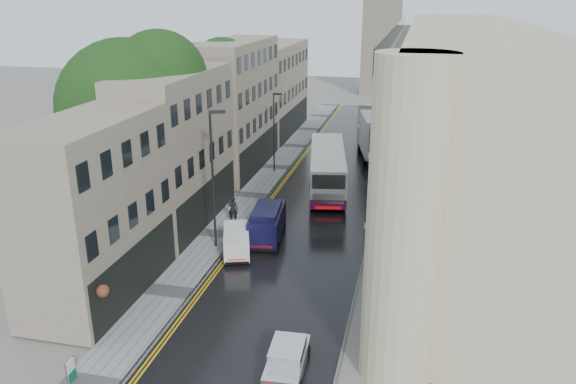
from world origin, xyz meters
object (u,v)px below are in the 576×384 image
at_px(tree_far, 202,107).
at_px(pedestrian, 233,209).
at_px(tree_near, 130,132).
at_px(lamp_post_far, 274,133).
at_px(silver_hatchback, 265,374).
at_px(lamp_post_near, 213,181).
at_px(white_lorry, 365,142).
at_px(navy_van, 250,231).
at_px(white_van, 225,251).
at_px(cream_bus, 312,181).
at_px(estate_sign, 71,371).

height_order(tree_far, pedestrian, tree_far).
distance_m(tree_near, lamp_post_far, 16.29).
relative_size(silver_hatchback, lamp_post_near, 0.40).
height_order(white_lorry, navy_van, white_lorry).
height_order(silver_hatchback, lamp_post_near, lamp_post_near).
xyz_separation_m(tree_far, white_van, (8.21, -17.86, -5.36)).
bearing_deg(navy_van, lamp_post_far, 92.71).
height_order(cream_bus, white_van, cream_bus).
xyz_separation_m(navy_van, lamp_post_near, (-2.32, -0.24, 3.41)).
relative_size(cream_bus, lamp_post_near, 1.37).
height_order(tree_far, cream_bus, tree_far).
bearing_deg(tree_far, lamp_post_far, 13.00).
bearing_deg(tree_near, pedestrian, 12.42).
height_order(tree_near, estate_sign, tree_near).
bearing_deg(pedestrian, lamp_post_far, -95.84).
xyz_separation_m(pedestrian, lamp_post_far, (-0.19, 12.96, 2.70)).
relative_size(tree_near, estate_sign, 13.70).
bearing_deg(lamp_post_near, white_lorry, 49.44).
height_order(navy_van, lamp_post_near, lamp_post_near).
height_order(tree_far, silver_hatchback, tree_far).
xyz_separation_m(silver_hatchback, lamp_post_near, (-6.98, 13.05, 3.98)).
xyz_separation_m(white_van, estate_sign, (-2.75, -12.49, -0.24)).
xyz_separation_m(cream_bus, pedestrian, (-4.79, -5.88, -0.60)).
relative_size(silver_hatchback, navy_van, 0.74).
bearing_deg(lamp_post_far, white_lorry, 28.98).
bearing_deg(tree_far, cream_bus, -26.04).
xyz_separation_m(white_van, lamp_post_far, (-1.76, 19.35, 2.96)).
xyz_separation_m(tree_near, estate_sign, (5.75, -17.35, -6.32)).
distance_m(navy_van, lamp_post_near, 4.13).
height_order(pedestrian, lamp_post_far, lamp_post_far).
height_order(cream_bus, silver_hatchback, cream_bus).
distance_m(lamp_post_far, estate_sign, 32.01).
bearing_deg(white_lorry, silver_hatchback, -103.13).
distance_m(white_van, estate_sign, 12.79).
relative_size(white_van, lamp_post_far, 0.51).
bearing_deg(white_lorry, tree_far, -170.42).
height_order(navy_van, pedestrian, navy_van).
bearing_deg(tree_far, estate_sign, -79.81).
relative_size(cream_bus, white_lorry, 1.40).
xyz_separation_m(white_van, pedestrian, (-1.57, 6.39, 0.25)).
xyz_separation_m(tree_far, cream_bus, (11.43, -5.59, -4.51)).
bearing_deg(lamp_post_far, tree_far, -165.54).
xyz_separation_m(tree_near, pedestrian, (6.94, 1.53, -5.82)).
bearing_deg(silver_hatchback, navy_van, 106.54).
xyz_separation_m(cream_bus, estate_sign, (-5.98, -24.76, -1.10)).
relative_size(white_lorry, lamp_post_near, 0.98).
height_order(cream_bus, lamp_post_near, lamp_post_near).
bearing_deg(pedestrian, estate_sign, 79.71).
distance_m(tree_far, white_van, 20.38).
distance_m(tree_near, white_lorry, 24.34).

